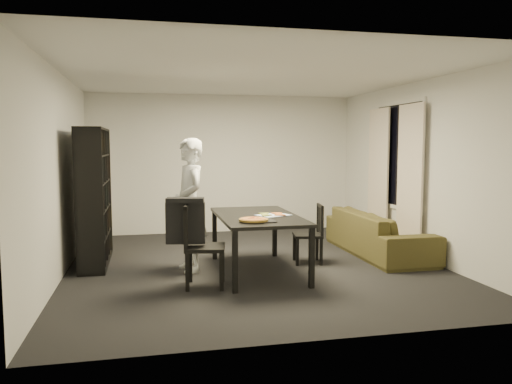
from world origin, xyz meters
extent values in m
cube|color=black|center=(0.00, 0.00, 0.00)|extent=(5.00, 5.50, 0.01)
cube|color=white|center=(0.00, 0.00, 2.60)|extent=(5.00, 5.50, 0.01)
cube|color=white|center=(0.00, 2.75, 1.30)|extent=(5.00, 0.01, 2.60)
cube|color=white|center=(0.00, -2.75, 1.30)|extent=(5.00, 0.01, 2.60)
cube|color=white|center=(-2.50, 0.00, 1.30)|extent=(0.01, 5.50, 2.60)
cube|color=white|center=(2.50, 0.00, 1.30)|extent=(0.01, 5.50, 2.60)
cube|color=black|center=(2.48, 0.60, 1.50)|extent=(0.02, 1.40, 1.60)
cube|color=white|center=(2.48, 0.60, 1.50)|extent=(0.03, 1.52, 1.72)
cube|color=beige|center=(2.40, 0.08, 1.15)|extent=(0.03, 0.70, 2.25)
cube|color=beige|center=(2.40, 1.12, 1.15)|extent=(0.03, 0.70, 2.25)
cube|color=black|center=(-2.16, 0.60, 0.95)|extent=(0.35, 1.50, 1.90)
cube|color=black|center=(-0.03, -0.38, 0.74)|extent=(1.01, 1.81, 0.04)
cube|color=black|center=(-0.48, -1.24, 0.36)|extent=(0.06, 0.06, 0.72)
cube|color=black|center=(0.42, -1.24, 0.36)|extent=(0.06, 0.06, 0.72)
cube|color=black|center=(-0.48, 0.48, 0.36)|extent=(0.06, 0.06, 0.72)
cube|color=black|center=(0.42, 0.48, 0.36)|extent=(0.06, 0.06, 0.72)
cube|color=black|center=(-0.78, -0.90, 0.47)|extent=(0.53, 0.53, 0.04)
cube|color=black|center=(-0.98, -0.87, 0.73)|extent=(0.12, 0.46, 0.49)
cube|color=black|center=(-0.98, -0.87, 0.96)|extent=(0.11, 0.43, 0.05)
cube|color=black|center=(-0.62, -1.13, 0.22)|extent=(0.04, 0.04, 0.45)
cube|color=black|center=(-0.55, -0.75, 0.22)|extent=(0.04, 0.04, 0.45)
cube|color=black|center=(-1.01, -1.06, 0.22)|extent=(0.04, 0.04, 0.45)
cube|color=black|center=(-0.94, -0.68, 0.22)|extent=(0.04, 0.04, 0.45)
cube|color=black|center=(0.77, -0.04, 0.40)|extent=(0.45, 0.45, 0.04)
cube|color=black|center=(0.94, -0.07, 0.62)|extent=(0.10, 0.39, 0.41)
cube|color=black|center=(0.94, -0.07, 0.81)|extent=(0.09, 0.37, 0.05)
cube|color=black|center=(0.63, 0.15, 0.19)|extent=(0.04, 0.04, 0.38)
cube|color=black|center=(0.58, -0.17, 0.19)|extent=(0.04, 0.04, 0.38)
cube|color=black|center=(0.96, 0.10, 0.19)|extent=(0.04, 0.04, 0.38)
cube|color=black|center=(0.91, -0.23, 0.19)|extent=(0.04, 0.04, 0.38)
cube|color=black|center=(-1.01, -0.86, 0.76)|extent=(0.46, 0.17, 0.49)
cube|color=black|center=(-1.01, -0.86, 1.03)|extent=(0.46, 0.26, 0.05)
imported|color=silver|center=(-0.89, -0.11, 0.88)|extent=(0.55, 0.72, 1.76)
cube|color=black|center=(-0.14, -0.89, 0.76)|extent=(0.40, 0.32, 0.01)
cylinder|color=olive|center=(-0.20, -0.92, 0.78)|extent=(0.35, 0.35, 0.02)
cylinder|color=gold|center=(-0.20, -0.92, 0.79)|extent=(0.31, 0.31, 0.01)
cube|color=white|center=(0.16, -0.46, 0.76)|extent=(0.49, 0.44, 0.01)
imported|color=#383116|center=(2.02, 0.28, 0.33)|extent=(0.87, 2.23, 0.65)
camera|label=1|loc=(-1.44, -6.67, 1.68)|focal=35.00mm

